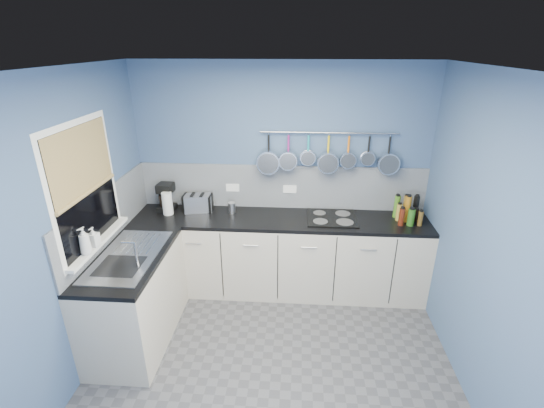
# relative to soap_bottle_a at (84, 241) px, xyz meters

# --- Properties ---
(floor) EXTENTS (3.20, 3.00, 0.02)m
(floor) POSITION_rel_soap_bottle_a_xyz_m (1.53, -0.07, -1.18)
(floor) COLOR #47474C
(floor) RESTS_ON ground
(ceiling) EXTENTS (3.20, 3.00, 0.02)m
(ceiling) POSITION_rel_soap_bottle_a_xyz_m (1.53, -0.07, 1.34)
(ceiling) COLOR white
(ceiling) RESTS_ON ground
(wall_back) EXTENTS (3.20, 0.02, 2.50)m
(wall_back) POSITION_rel_soap_bottle_a_xyz_m (1.53, 1.44, 0.08)
(wall_back) COLOR #3C547B
(wall_back) RESTS_ON ground
(wall_left) EXTENTS (0.02, 3.00, 2.50)m
(wall_left) POSITION_rel_soap_bottle_a_xyz_m (-0.08, -0.07, 0.08)
(wall_left) COLOR #3C547B
(wall_left) RESTS_ON ground
(wall_right) EXTENTS (0.02, 3.00, 2.50)m
(wall_right) POSITION_rel_soap_bottle_a_xyz_m (3.14, -0.07, 0.08)
(wall_right) COLOR #3C547B
(wall_right) RESTS_ON ground
(backsplash_back) EXTENTS (3.20, 0.02, 0.50)m
(backsplash_back) POSITION_rel_soap_bottle_a_xyz_m (1.53, 1.42, -0.02)
(backsplash_back) COLOR #979AA1
(backsplash_back) RESTS_ON wall_back
(backsplash_left) EXTENTS (0.02, 1.80, 0.50)m
(backsplash_left) POSITION_rel_soap_bottle_a_xyz_m (-0.06, 0.53, -0.02)
(backsplash_left) COLOR #979AA1
(backsplash_left) RESTS_ON wall_left
(cabinet_run_back) EXTENTS (3.20, 0.60, 0.86)m
(cabinet_run_back) POSITION_rel_soap_bottle_a_xyz_m (1.53, 1.13, -0.74)
(cabinet_run_back) COLOR #C0B4A2
(cabinet_run_back) RESTS_ON ground
(worktop_back) EXTENTS (3.20, 0.60, 0.04)m
(worktop_back) POSITION_rel_soap_bottle_a_xyz_m (1.53, 1.13, -0.29)
(worktop_back) COLOR black
(worktop_back) RESTS_ON cabinet_run_back
(cabinet_run_left) EXTENTS (0.60, 1.20, 0.86)m
(cabinet_run_left) POSITION_rel_soap_bottle_a_xyz_m (0.23, 0.23, -0.74)
(cabinet_run_left) COLOR #C0B4A2
(cabinet_run_left) RESTS_ON ground
(worktop_left) EXTENTS (0.60, 1.20, 0.04)m
(worktop_left) POSITION_rel_soap_bottle_a_xyz_m (0.23, 0.23, -0.29)
(worktop_left) COLOR black
(worktop_left) RESTS_ON cabinet_run_left
(window_frame) EXTENTS (0.01, 1.00, 1.10)m
(window_frame) POSITION_rel_soap_bottle_a_xyz_m (-0.05, 0.23, 0.38)
(window_frame) COLOR white
(window_frame) RESTS_ON wall_left
(window_glass) EXTENTS (0.01, 0.90, 1.00)m
(window_glass) POSITION_rel_soap_bottle_a_xyz_m (-0.04, 0.23, 0.38)
(window_glass) COLOR black
(window_glass) RESTS_ON wall_left
(bamboo_blind) EXTENTS (0.01, 0.90, 0.55)m
(bamboo_blind) POSITION_rel_soap_bottle_a_xyz_m (-0.03, 0.23, 0.61)
(bamboo_blind) COLOR tan
(bamboo_blind) RESTS_ON wall_left
(window_sill) EXTENTS (0.10, 0.98, 0.03)m
(window_sill) POSITION_rel_soap_bottle_a_xyz_m (-0.02, 0.23, -0.13)
(window_sill) COLOR white
(window_sill) RESTS_ON wall_left
(sink_unit) EXTENTS (0.50, 0.95, 0.01)m
(sink_unit) POSITION_rel_soap_bottle_a_xyz_m (0.23, 0.23, -0.27)
(sink_unit) COLOR silver
(sink_unit) RESTS_ON worktop_left
(mixer_tap) EXTENTS (0.12, 0.08, 0.26)m
(mixer_tap) POSITION_rel_soap_bottle_a_xyz_m (0.39, 0.05, -0.14)
(mixer_tap) COLOR silver
(mixer_tap) RESTS_ON worktop_left
(socket_left) EXTENTS (0.15, 0.01, 0.09)m
(socket_left) POSITION_rel_soap_bottle_a_xyz_m (0.98, 1.41, -0.04)
(socket_left) COLOR white
(socket_left) RESTS_ON backsplash_back
(socket_right) EXTENTS (0.15, 0.01, 0.09)m
(socket_right) POSITION_rel_soap_bottle_a_xyz_m (1.63, 1.41, -0.04)
(socket_right) COLOR white
(socket_right) RESTS_ON backsplash_back
(pot_rail) EXTENTS (1.45, 0.02, 0.02)m
(pot_rail) POSITION_rel_soap_bottle_a_xyz_m (2.03, 1.38, 0.61)
(pot_rail) COLOR silver
(pot_rail) RESTS_ON wall_back
(soap_bottle_a) EXTENTS (0.12, 0.12, 0.24)m
(soap_bottle_a) POSITION_rel_soap_bottle_a_xyz_m (0.00, 0.00, 0.00)
(soap_bottle_a) COLOR white
(soap_bottle_a) RESTS_ON window_sill
(soap_bottle_b) EXTENTS (0.09, 0.09, 0.17)m
(soap_bottle_b) POSITION_rel_soap_bottle_a_xyz_m (0.00, 0.13, -0.03)
(soap_bottle_b) COLOR white
(soap_bottle_b) RESTS_ON window_sill
(paper_towel) EXTENTS (0.14, 0.14, 0.25)m
(paper_towel) POSITION_rel_soap_bottle_a_xyz_m (0.30, 1.14, -0.14)
(paper_towel) COLOR white
(paper_towel) RESTS_ON worktop_back
(coffee_maker) EXTENTS (0.19, 0.21, 0.31)m
(coffee_maker) POSITION_rel_soap_bottle_a_xyz_m (0.25, 1.24, -0.11)
(coffee_maker) COLOR black
(coffee_maker) RESTS_ON worktop_back
(toaster) EXTENTS (0.33, 0.23, 0.19)m
(toaster) POSITION_rel_soap_bottle_a_xyz_m (0.61, 1.25, -0.17)
(toaster) COLOR silver
(toaster) RESTS_ON worktop_back
(canister) EXTENTS (0.11, 0.11, 0.12)m
(canister) POSITION_rel_soap_bottle_a_xyz_m (0.99, 1.23, -0.21)
(canister) COLOR silver
(canister) RESTS_ON worktop_back
(hob) EXTENTS (0.53, 0.47, 0.01)m
(hob) POSITION_rel_soap_bottle_a_xyz_m (2.09, 1.15, -0.26)
(hob) COLOR black
(hob) RESTS_ON worktop_back
(pan_0) EXTENTS (0.25, 0.13, 0.44)m
(pan_0) POSITION_rel_soap_bottle_a_xyz_m (1.40, 1.37, 0.39)
(pan_0) COLOR silver
(pan_0) RESTS_ON pot_rail
(pan_1) EXTENTS (0.20, 0.12, 0.39)m
(pan_1) POSITION_rel_soap_bottle_a_xyz_m (1.61, 1.37, 0.42)
(pan_1) COLOR silver
(pan_1) RESTS_ON pot_rail
(pan_2) EXTENTS (0.17, 0.05, 0.36)m
(pan_2) POSITION_rel_soap_bottle_a_xyz_m (1.82, 1.37, 0.43)
(pan_2) COLOR silver
(pan_2) RESTS_ON pot_rail
(pan_3) EXTENTS (0.23, 0.13, 0.42)m
(pan_3) POSITION_rel_soap_bottle_a_xyz_m (2.03, 1.37, 0.40)
(pan_3) COLOR silver
(pan_3) RESTS_ON pot_rail
(pan_4) EXTENTS (0.18, 0.10, 0.37)m
(pan_4) POSITION_rel_soap_bottle_a_xyz_m (2.24, 1.37, 0.43)
(pan_4) COLOR silver
(pan_4) RESTS_ON pot_rail
(pan_5) EXTENTS (0.15, 0.05, 0.34)m
(pan_5) POSITION_rel_soap_bottle_a_xyz_m (2.45, 1.37, 0.44)
(pan_5) COLOR silver
(pan_5) RESTS_ON pot_rail
(pan_6) EXTENTS (0.23, 0.11, 0.42)m
(pan_6) POSITION_rel_soap_bottle_a_xyz_m (2.67, 1.37, 0.40)
(pan_6) COLOR silver
(pan_6) RESTS_ON pot_rail
(condiment_0) EXTENTS (0.06, 0.06, 0.25)m
(condiment_0) POSITION_rel_soap_bottle_a_xyz_m (2.99, 1.24, -0.15)
(condiment_0) COLOR black
(condiment_0) RESTS_ON worktop_back
(condiment_1) EXTENTS (0.05, 0.05, 0.25)m
(condiment_1) POSITION_rel_soap_bottle_a_xyz_m (2.88, 1.23, -0.14)
(condiment_1) COLOR brown
(condiment_1) RESTS_ON worktop_back
(condiment_2) EXTENTS (0.06, 0.06, 0.25)m
(condiment_2) POSITION_rel_soap_bottle_a_xyz_m (2.79, 1.24, -0.15)
(condiment_2) COLOR #3F721E
(condiment_2) RESTS_ON worktop_back
(condiment_3) EXTENTS (0.07, 0.07, 0.13)m
(condiment_3) POSITION_rel_soap_bottle_a_xyz_m (2.97, 1.16, -0.20)
(condiment_3) COLOR black
(condiment_3) RESTS_ON worktop_back
(condiment_4) EXTENTS (0.06, 0.06, 0.28)m
(condiment_4) POSITION_rel_soap_bottle_a_xyz_m (2.87, 1.14, -0.13)
(condiment_4) COLOR #8C5914
(condiment_4) RESTS_ON worktop_back
(condiment_5) EXTENTS (0.05, 0.05, 0.19)m
(condiment_5) POSITION_rel_soap_bottle_a_xyz_m (2.79, 1.16, -0.18)
(condiment_5) COLOR olive
(condiment_5) RESTS_ON worktop_back
(condiment_6) EXTENTS (0.05, 0.05, 0.16)m
(condiment_6) POSITION_rel_soap_bottle_a_xyz_m (2.99, 1.05, -0.19)
(condiment_6) COLOR brown
(condiment_6) RESTS_ON worktop_back
(condiment_7) EXTENTS (0.07, 0.07, 0.18)m
(condiment_7) POSITION_rel_soap_bottle_a_xyz_m (2.89, 1.04, -0.18)
(condiment_7) COLOR #265919
(condiment_7) RESTS_ON worktop_back
(condiment_8) EXTENTS (0.06, 0.06, 0.19)m
(condiment_8) POSITION_rel_soap_bottle_a_xyz_m (2.80, 1.04, -0.18)
(condiment_8) COLOR #4C190C
(condiment_8) RESTS_ON worktop_back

